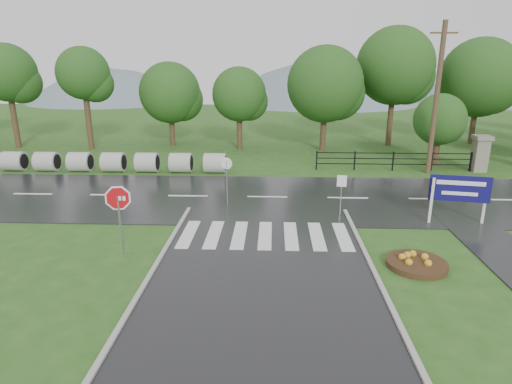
{
  "coord_description": "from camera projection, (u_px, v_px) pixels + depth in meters",
  "views": [
    {
      "loc": [
        0.29,
        -10.4,
        6.46
      ],
      "look_at": [
        -0.4,
        6.0,
        1.5
      ],
      "focal_mm": 30.0,
      "sensor_mm": 36.0,
      "label": 1
    }
  ],
  "objects": [
    {
      "name": "fence_west",
      "position": [
        393.0,
        159.0,
        26.61
      ],
      "size": [
        9.58,
        0.08,
        1.2
      ],
      "color": "black",
      "rests_on": "ground"
    },
    {
      "name": "ground",
      "position": [
        261.0,
        307.0,
        11.83
      ],
      "size": [
        120.0,
        120.0,
        0.0
      ],
      "primitive_type": "plane",
      "color": "#29521B",
      "rests_on": "ground"
    },
    {
      "name": "culvert_pipes",
      "position": [
        114.0,
        162.0,
        26.38
      ],
      "size": [
        13.9,
        1.2,
        1.2
      ],
      "color": "#9E9B93",
      "rests_on": "ground"
    },
    {
      "name": "main_road",
      "position": [
        267.0,
        198.0,
        21.39
      ],
      "size": [
        90.0,
        8.0,
        0.04
      ],
      "primitive_type": "cube",
      "color": "black",
      "rests_on": "ground"
    },
    {
      "name": "treeline",
      "position": [
        282.0,
        146.0,
        34.74
      ],
      "size": [
        83.2,
        5.2,
        10.0
      ],
      "color": "#1D4716",
      "rests_on": "ground"
    },
    {
      "name": "utility_pole_east",
      "position": [
        436.0,
        99.0,
        24.97
      ],
      "size": [
        1.56,
        0.29,
        8.77
      ],
      "color": "#473523",
      "rests_on": "ground"
    },
    {
      "name": "walkway",
      "position": [
        501.0,
        251.0,
        15.31
      ],
      "size": [
        2.2,
        11.0,
        0.04
      ],
      "primitive_type": "cube",
      "color": "#29292B",
      "rests_on": "ground"
    },
    {
      "name": "crosswalk",
      "position": [
        265.0,
        235.0,
        16.59
      ],
      "size": [
        6.5,
        2.8,
        0.02
      ],
      "color": "silver",
      "rests_on": "ground"
    },
    {
      "name": "pillar_west",
      "position": [
        480.0,
        153.0,
        26.27
      ],
      "size": [
        1.0,
        1.0,
        2.24
      ],
      "color": "gray",
      "rests_on": "ground"
    },
    {
      "name": "reg_sign_small",
      "position": [
        341.0,
        187.0,
        18.44
      ],
      "size": [
        0.41,
        0.08,
        1.86
      ],
      "color": "#939399",
      "rests_on": "ground"
    },
    {
      "name": "flower_bed",
      "position": [
        417.0,
        263.0,
        14.1
      ],
      "size": [
        1.97,
        1.97,
        0.39
      ],
      "color": "#332111",
      "rests_on": "ground"
    },
    {
      "name": "estate_billboard",
      "position": [
        460.0,
        191.0,
        17.51
      ],
      "size": [
        2.35,
        0.48,
        2.08
      ],
      "color": "silver",
      "rests_on": "ground"
    },
    {
      "name": "hills",
      "position": [
        291.0,
        188.0,
        78.35
      ],
      "size": [
        102.0,
        48.0,
        48.0
      ],
      "color": "slate",
      "rests_on": "ground"
    },
    {
      "name": "reg_sign_round",
      "position": [
        227.0,
        176.0,
        19.71
      ],
      "size": [
        0.53,
        0.19,
        2.34
      ],
      "color": "#939399",
      "rests_on": "ground"
    },
    {
      "name": "stop_sign",
      "position": [
        118.0,
        204.0,
        14.58
      ],
      "size": [
        1.15,
        0.28,
        2.65
      ],
      "color": "#939399",
      "rests_on": "ground"
    },
    {
      "name": "entrance_tree_left",
      "position": [
        440.0,
        120.0,
        27.26
      ],
      "size": [
        3.27,
        3.27,
        4.65
      ],
      "color": "#3D2B1C",
      "rests_on": "ground"
    }
  ]
}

